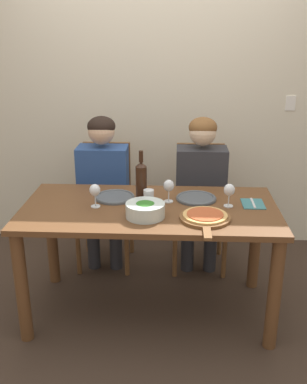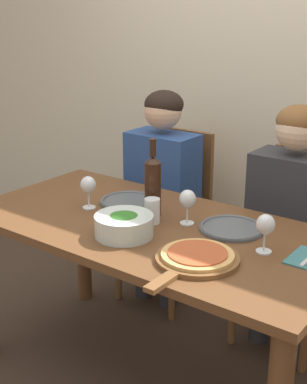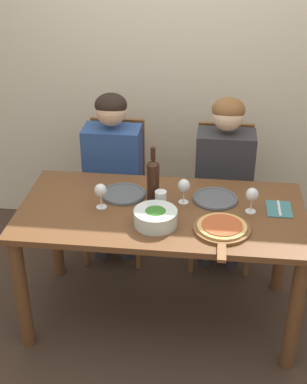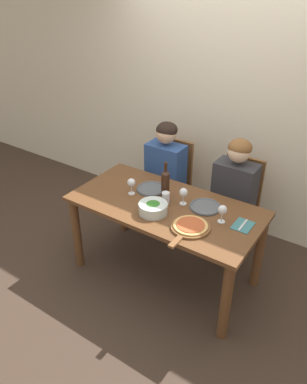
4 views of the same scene
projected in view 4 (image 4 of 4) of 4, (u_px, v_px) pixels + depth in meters
name	position (u px, v px, depth m)	size (l,w,h in m)	color
ground_plane	(164.00, 273.00, 3.55)	(40.00, 40.00, 0.00)	#3D2D23
back_wall	(230.00, 102.00, 3.69)	(10.00, 0.06, 2.70)	beige
dining_table	(165.00, 217.00, 3.22)	(1.63, 0.81, 0.77)	brown
chair_left	(170.00, 183.00, 3.99)	(0.42, 0.42, 0.98)	brown
chair_right	(236.00, 204.00, 3.63)	(0.42, 0.42, 0.98)	brown
person_woman	(165.00, 169.00, 3.80)	(0.47, 0.51, 1.22)	#28282D
person_man	(234.00, 190.00, 3.43)	(0.47, 0.51, 1.22)	#28282D
wine_bottle	(165.00, 184.00, 3.17)	(0.07, 0.07, 0.34)	black
broccoli_bowl	(153.00, 208.00, 3.02)	(0.24, 0.24, 0.10)	silver
dinner_plate_left	(151.00, 189.00, 3.36)	(0.27, 0.27, 0.02)	#4C5156
dinner_plate_right	(205.00, 207.00, 3.11)	(0.27, 0.27, 0.02)	#4C5156
pizza_on_board	(190.00, 227.00, 2.85)	(0.31, 0.45, 0.04)	brown
wine_glass_left	(131.00, 183.00, 3.25)	(0.07, 0.07, 0.15)	silver
wine_glass_right	(222.00, 211.00, 2.88)	(0.07, 0.07, 0.15)	silver
wine_glass_centre	(183.00, 193.00, 3.11)	(0.07, 0.07, 0.15)	silver
water_tumbler	(166.00, 198.00, 3.14)	(0.07, 0.07, 0.11)	silver
fork_on_napkin	(243.00, 225.00, 2.89)	(0.14, 0.18, 0.01)	#387075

